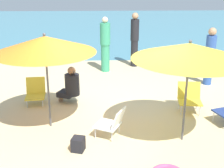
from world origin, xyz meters
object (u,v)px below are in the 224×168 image
at_px(beach_chair_d, 189,96).
at_px(person_d, 105,44).
at_px(umbrella_orange, 45,44).
at_px(person_a, 135,39).
at_px(beach_chair_c, 112,122).
at_px(beach_bag, 78,144).
at_px(umbrella_yellow, 190,51).
at_px(beach_chair_a, 36,91).
at_px(person_b, 71,86).
at_px(person_c, 210,56).

distance_m(beach_chair_d, person_d, 3.68).
bearing_deg(umbrella_orange, person_a, 63.36).
xyz_separation_m(beach_chair_c, beach_bag, (-0.62, -0.46, -0.19)).
relative_size(umbrella_yellow, beach_chair_d, 3.15).
bearing_deg(person_d, person_a, -47.09).
relative_size(umbrella_orange, beach_chair_a, 3.26).
xyz_separation_m(person_b, person_c, (3.76, 1.22, 0.39)).
bearing_deg(person_a, beach_bag, -54.86).
xyz_separation_m(beach_chair_c, person_c, (2.82, 2.94, 0.52)).
height_order(person_c, beach_bag, person_c).
bearing_deg(person_c, beach_chair_c, -78.39).
xyz_separation_m(umbrella_orange, person_d, (1.19, 3.80, -0.85)).
relative_size(beach_chair_c, person_a, 0.37).
distance_m(beach_chair_d, person_b, 2.80).
height_order(umbrella_yellow, person_b, umbrella_yellow).
height_order(beach_chair_c, person_c, person_c).
relative_size(beach_chair_d, person_b, 0.70).
distance_m(umbrella_orange, umbrella_yellow, 2.66).
bearing_deg(beach_chair_a, person_c, 99.05).
height_order(beach_chair_a, beach_chair_d, beach_chair_d).
xyz_separation_m(beach_chair_d, person_c, (1.02, 1.76, 0.49)).
relative_size(umbrella_orange, person_a, 1.09).
bearing_deg(umbrella_yellow, beach_chair_a, 148.57).
distance_m(umbrella_orange, beach_chair_d, 3.42).
height_order(beach_chair_a, person_b, person_b).
distance_m(person_c, beach_bag, 4.89).
xyz_separation_m(beach_chair_d, person_b, (-2.74, 0.54, 0.10)).
distance_m(umbrella_yellow, beach_chair_a, 3.93).
bearing_deg(umbrella_yellow, person_a, 94.56).
height_order(umbrella_orange, person_c, umbrella_orange).
relative_size(umbrella_orange, beach_chair_d, 3.04).
distance_m(beach_chair_c, beach_chair_d, 2.15).
distance_m(umbrella_orange, beach_chair_a, 1.99).
distance_m(beach_chair_c, person_a, 4.98).
xyz_separation_m(beach_chair_a, person_b, (0.86, -0.05, 0.16)).
height_order(person_b, person_c, person_c).
bearing_deg(umbrella_orange, person_c, 30.80).
bearing_deg(person_b, umbrella_orange, 99.12).
height_order(umbrella_orange, person_d, umbrella_orange).
bearing_deg(person_c, person_a, -169.88).
bearing_deg(person_a, beach_chair_a, -80.02).
xyz_separation_m(beach_chair_a, beach_chair_c, (1.80, -1.77, 0.03)).
distance_m(beach_chair_d, person_a, 3.83).
relative_size(beach_chair_a, beach_bag, 2.35).
bearing_deg(umbrella_orange, beach_chair_d, 12.32).
xyz_separation_m(person_b, beach_bag, (0.31, -2.18, -0.32)).
distance_m(beach_chair_c, beach_bag, 0.80).
xyz_separation_m(umbrella_orange, person_a, (2.18, 4.35, -0.79)).
relative_size(person_b, person_c, 0.57).
relative_size(beach_chair_c, person_b, 0.72).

